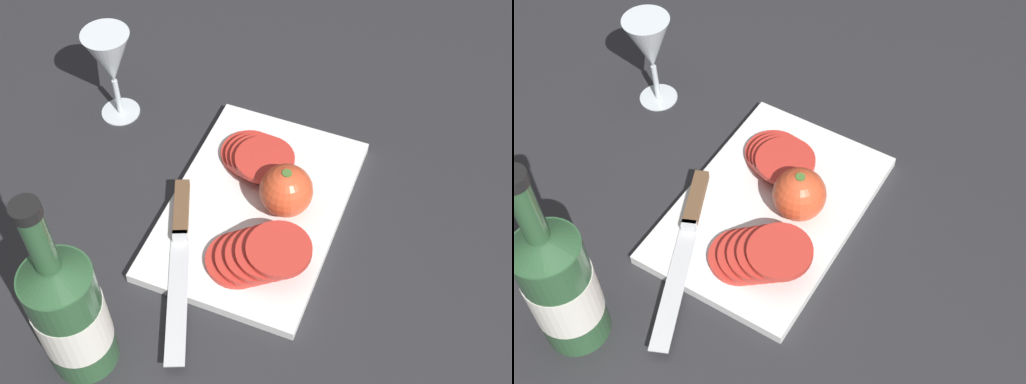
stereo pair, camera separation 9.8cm
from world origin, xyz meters
TOP-DOWN VIEW (x-y plane):
  - ground_plane at (0.00, 0.00)m, footprint 3.00×3.00m
  - cutting_board at (0.01, 0.03)m, footprint 0.34×0.23m
  - wine_bottle at (0.29, -0.09)m, footprint 0.08×0.08m
  - wine_glass at (-0.09, -0.25)m, footprint 0.07×0.07m
  - whole_tomato at (-0.00, 0.07)m, footprint 0.07×0.07m
  - knife at (0.10, -0.05)m, footprint 0.27×0.13m
  - tomato_slice_stack_near at (0.10, 0.06)m, footprint 0.10×0.14m
  - tomato_slice_stack_far at (-0.06, -0.00)m, footprint 0.11×0.12m

SIDE VIEW (x-z plane):
  - ground_plane at x=0.00m, z-range 0.00..0.00m
  - cutting_board at x=0.01m, z-range 0.00..0.02m
  - knife at x=0.10m, z-range 0.01..0.03m
  - tomato_slice_stack_far at x=-0.06m, z-range 0.02..0.05m
  - tomato_slice_stack_near at x=0.10m, z-range 0.02..0.06m
  - whole_tomato at x=0.00m, z-range 0.02..0.09m
  - wine_bottle at x=0.29m, z-range -0.05..0.26m
  - wine_glass at x=-0.09m, z-range 0.03..0.19m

